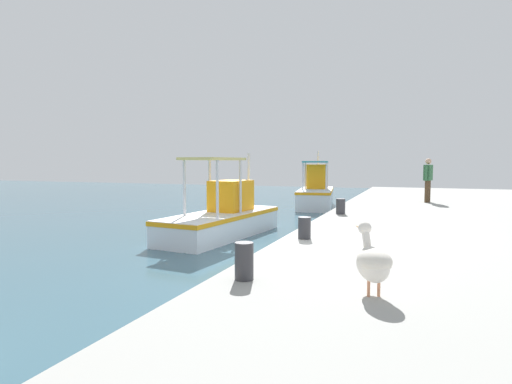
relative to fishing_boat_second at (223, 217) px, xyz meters
The scene contains 7 objects.
fishing_boat_second is the anchor object (origin of this frame).
fishing_boat_third 9.52m from the fishing_boat_second, ahead, with size 4.91×2.39×2.91m.
pelican 8.79m from the fishing_boat_second, 143.42° to the right, with size 0.94×0.62×0.82m.
fisherman_standing 8.19m from the fishing_boat_second, 48.50° to the right, with size 0.61×0.35×1.67m.
mooring_bollard_second 7.85m from the fishing_boat_second, 152.67° to the right, with size 0.25×0.25×0.49m, color #333338.
mooring_bollard_third 5.24m from the fishing_boat_second, 136.47° to the right, with size 0.26×0.26×0.44m, color #333338.
mooring_bollard_fourth 3.66m from the fishing_boat_second, 81.67° to the right, with size 0.27×0.27×0.46m, color #333338.
Camera 1 is at (-9.05, -2.53, 2.33)m, focal length 29.78 mm.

